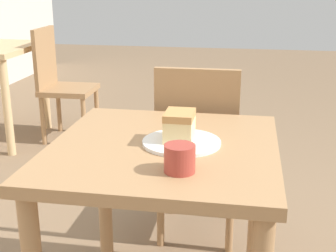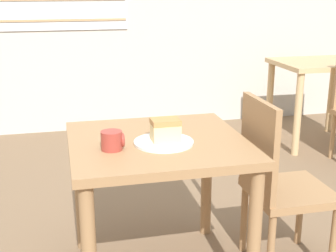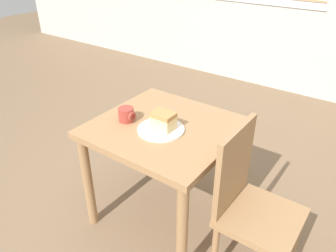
{
  "view_description": "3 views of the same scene",
  "coord_description": "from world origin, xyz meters",
  "px_view_note": "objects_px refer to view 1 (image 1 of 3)",
  "views": [
    {
      "loc": [
        -1.53,
        0.17,
        1.25
      ],
      "look_at": [
        -0.02,
        0.44,
        0.76
      ],
      "focal_mm": 50.0,
      "sensor_mm": 36.0,
      "label": 1
    },
    {
      "loc": [
        -0.48,
        -1.54,
        1.38
      ],
      "look_at": [
        -0.02,
        0.41,
        0.78
      ],
      "focal_mm": 50.0,
      "sensor_mm": 36.0,
      "label": 2
    },
    {
      "loc": [
        0.92,
        -0.89,
        1.65
      ],
      "look_at": [
        -0.0,
        0.4,
        0.74
      ],
      "focal_mm": 35.0,
      "sensor_mm": 36.0,
      "label": 3
    }
  ],
  "objects_px": {
    "dining_table_near": "(164,176)",
    "plate": "(182,142)",
    "coffee_mug": "(180,158)",
    "chair_far_corner": "(60,81)",
    "cake_slice": "(179,126)",
    "chair_near_window": "(198,151)"
  },
  "relations": [
    {
      "from": "chair_far_corner",
      "to": "cake_slice",
      "type": "xyz_separation_m",
      "value": [
        -1.88,
        -1.22,
        0.3
      ]
    },
    {
      "from": "dining_table_near",
      "to": "chair_near_window",
      "type": "relative_size",
      "value": 0.91
    },
    {
      "from": "dining_table_near",
      "to": "coffee_mug",
      "type": "relative_size",
      "value": 8.0
    },
    {
      "from": "cake_slice",
      "to": "coffee_mug",
      "type": "distance_m",
      "value": 0.25
    },
    {
      "from": "cake_slice",
      "to": "coffee_mug",
      "type": "bearing_deg",
      "value": -171.15
    },
    {
      "from": "dining_table_near",
      "to": "coffee_mug",
      "type": "xyz_separation_m",
      "value": [
        -0.22,
        -0.09,
        0.16
      ]
    },
    {
      "from": "dining_table_near",
      "to": "chair_near_window",
      "type": "xyz_separation_m",
      "value": [
        0.59,
        -0.06,
        -0.12
      ]
    },
    {
      "from": "cake_slice",
      "to": "dining_table_near",
      "type": "bearing_deg",
      "value": 116.82
    },
    {
      "from": "chair_near_window",
      "to": "cake_slice",
      "type": "xyz_separation_m",
      "value": [
        -0.56,
        0.01,
        0.3
      ]
    },
    {
      "from": "coffee_mug",
      "to": "chair_far_corner",
      "type": "bearing_deg",
      "value": 30.66
    },
    {
      "from": "dining_table_near",
      "to": "plate",
      "type": "relative_size",
      "value": 3.0
    },
    {
      "from": "chair_far_corner",
      "to": "cake_slice",
      "type": "distance_m",
      "value": 2.27
    },
    {
      "from": "dining_table_near",
      "to": "plate",
      "type": "distance_m",
      "value": 0.14
    },
    {
      "from": "chair_far_corner",
      "to": "dining_table_near",
      "type": "bearing_deg",
      "value": -149.52
    },
    {
      "from": "dining_table_near",
      "to": "chair_far_corner",
      "type": "bearing_deg",
      "value": 31.54
    },
    {
      "from": "chair_far_corner",
      "to": "chair_near_window",
      "type": "bearing_deg",
      "value": -138.15
    },
    {
      "from": "chair_near_window",
      "to": "coffee_mug",
      "type": "height_order",
      "value": "chair_near_window"
    },
    {
      "from": "chair_near_window",
      "to": "chair_far_corner",
      "type": "distance_m",
      "value": 1.81
    },
    {
      "from": "cake_slice",
      "to": "plate",
      "type": "bearing_deg",
      "value": -138.05
    },
    {
      "from": "dining_table_near",
      "to": "chair_far_corner",
      "type": "height_order",
      "value": "chair_far_corner"
    },
    {
      "from": "chair_near_window",
      "to": "cake_slice",
      "type": "bearing_deg",
      "value": 89.21
    },
    {
      "from": "chair_near_window",
      "to": "chair_far_corner",
      "type": "bearing_deg",
      "value": -47.09
    }
  ]
}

